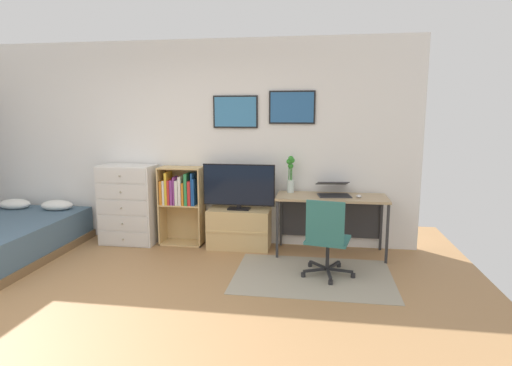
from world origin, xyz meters
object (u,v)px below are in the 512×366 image
Objects in this scene: television at (239,187)px; office_chair at (327,236)px; dresser at (129,204)px; laptop at (333,190)px; bed at (1,239)px; desk at (331,206)px; tv_stand at (239,228)px; bookshelf at (180,198)px; bamboo_vase at (291,174)px; computer_mouse at (359,196)px.

television reaches higher than office_chair.
dresser is 2.73m from laptop.
laptop is (4.04, 0.78, 0.58)m from bed.
dresser reaches higher than desk.
dresser is at bearing -179.43° from tv_stand.
bed is 1.56m from dresser.
bookshelf reaches higher than desk.
bamboo_vase is (2.17, 0.11, 0.45)m from dresser.
desk is at bearing -10.84° from bamboo_vase.
television is 0.69× the size of desk.
bookshelf is at bearing 170.38° from laptop.
computer_mouse is (4.34, 0.66, 0.53)m from bed.
bookshelf is 1.51m from bamboo_vase.
tv_stand is 0.86× the size of television.
bamboo_vase reaches higher than television.
tv_stand is 1.58m from computer_mouse.
tv_stand is 0.94× the size of office_chair.
bed reaches higher than tv_stand.
tv_stand is (2.84, 0.78, 0.03)m from bed.
computer_mouse reaches higher than bed.
bookshelf is 2.21× the size of bamboo_vase.
bookshelf reaches higher than office_chair.
tv_stand is at bearing 0.57° from dresser.
bamboo_vase reaches higher than tv_stand.
television reaches higher than tv_stand.
tv_stand is 1.43m from office_chair.
television is at bearing -178.94° from desk.
bamboo_vase is (-0.84, 0.22, 0.23)m from computer_mouse.
bookshelf is at bearing 4.88° from dresser.
bamboo_vase is at bearing 161.04° from laptop.
dresser reaches higher than bed.
computer_mouse reaches higher than tv_stand.
office_chair is at bearing -64.94° from bamboo_vase.
laptop is (0.09, 0.87, 0.35)m from office_chair.
bamboo_vase reaches higher than office_chair.
computer_mouse is at bearing -14.50° from bamboo_vase.
bookshelf reaches higher than computer_mouse.
dresser is 2.76m from office_chair.
dresser reaches higher than office_chair.
television is at bearing 13.15° from bed.
desk is at bearing 1.06° from television.
dresser is 1.02× the size of bookshelf.
bookshelf is 0.89m from tv_stand.
television is 1.20m from desk.
bed is 3.96m from office_chair.
bed is at bearing -169.84° from office_chair.
office_chair is 1.82× the size of bamboo_vase.
dresser is 2.22m from bamboo_vase.
television reaches higher than computer_mouse.
desk is (2.69, 0.01, 0.07)m from dresser.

